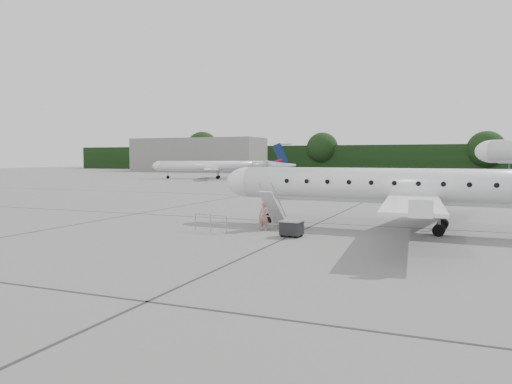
% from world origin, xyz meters
% --- Properties ---
extents(ground, '(320.00, 320.00, 0.00)m').
position_xyz_m(ground, '(0.00, 0.00, 0.00)').
color(ground, slate).
rests_on(ground, ground).
extents(treeline, '(260.00, 4.00, 8.00)m').
position_xyz_m(treeline, '(0.00, 130.00, 4.00)').
color(treeline, black).
rests_on(treeline, ground).
extents(terminal_building, '(40.00, 14.00, 10.00)m').
position_xyz_m(terminal_building, '(-70.00, 110.00, 5.00)').
color(terminal_building, slate).
rests_on(terminal_building, ground).
extents(main_regional_jet, '(29.06, 21.47, 7.25)m').
position_xyz_m(main_regional_jet, '(2.34, 6.11, 3.62)').
color(main_regional_jet, silver).
rests_on(main_regional_jet, ground).
extents(airstair, '(0.94, 2.34, 2.27)m').
position_xyz_m(airstair, '(-6.16, 4.24, 1.14)').
color(airstair, silver).
rests_on(airstair, ground).
extents(passenger, '(0.62, 0.43, 1.65)m').
position_xyz_m(passenger, '(-6.21, 2.93, 0.83)').
color(passenger, '#9C6655').
rests_on(passenger, ground).
extents(safety_railing, '(2.18, 0.47, 1.00)m').
position_xyz_m(safety_railing, '(-8.79, 1.19, 0.50)').
color(safety_railing, '#95989D').
rests_on(safety_railing, ground).
extents(baggage_cart, '(1.16, 0.98, 0.94)m').
position_xyz_m(baggage_cart, '(-4.00, 1.37, 0.47)').
color(baggage_cart, black).
rests_on(baggage_cart, ground).
extents(bg_regional_left, '(32.09, 27.85, 7.05)m').
position_xyz_m(bg_regional_left, '(-41.20, 64.28, 3.52)').
color(bg_regional_left, silver).
rests_on(bg_regional_left, ground).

